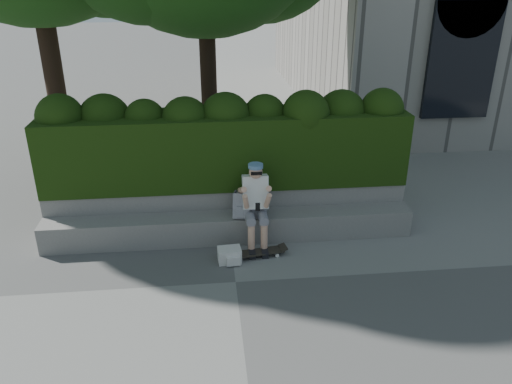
{
  "coord_description": "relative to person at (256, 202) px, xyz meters",
  "views": [
    {
      "loc": [
        -0.34,
        -5.98,
        4.08
      ],
      "look_at": [
        0.4,
        1.0,
        0.95
      ],
      "focal_mm": 35.0,
      "sensor_mm": 36.0,
      "label": 1
    }
  ],
  "objects": [
    {
      "name": "skateboard",
      "position": [
        -0.02,
        -0.41,
        -0.68
      ],
      "size": [
        0.86,
        0.34,
        0.09
      ],
      "rotation": [
        0.0,
        0.0,
        0.16
      ],
      "color": "black",
      "rests_on": "ground"
    },
    {
      "name": "backpack_ground",
      "position": [
        -0.45,
        -0.5,
        -0.64
      ],
      "size": [
        0.37,
        0.27,
        0.23
      ],
      "primitive_type": "cube",
      "rotation": [
        0.0,
        0.0,
        0.07
      ],
      "color": "silver",
      "rests_on": "ground"
    },
    {
      "name": "hedge",
      "position": [
        -0.4,
        0.88,
        0.6
      ],
      "size": [
        6.0,
        1.0,
        1.2
      ],
      "primitive_type": "cube",
      "color": "black",
      "rests_on": "planter_wall"
    },
    {
      "name": "ground",
      "position": [
        -0.4,
        -1.07,
        -0.75
      ],
      "size": [
        80.0,
        80.0,
        0.0
      ],
      "primitive_type": "plane",
      "color": "slate",
      "rests_on": "ground"
    },
    {
      "name": "person",
      "position": [
        0.0,
        0.0,
        0.0
      ],
      "size": [
        0.4,
        0.76,
        1.38
      ],
      "color": "slate",
      "rests_on": "ground"
    },
    {
      "name": "bench_ledge",
      "position": [
        -0.4,
        0.18,
        -0.53
      ],
      "size": [
        6.0,
        0.45,
        0.45
      ],
      "primitive_type": "cube",
      "color": "gray",
      "rests_on": "ground"
    },
    {
      "name": "backpack_plaid",
      "position": [
        -0.2,
        0.08,
        -0.09
      ],
      "size": [
        0.31,
        0.21,
        0.42
      ],
      "primitive_type": "cube",
      "rotation": [
        0.0,
        0.0,
        -0.24
      ],
      "color": "#A4A4A8",
      "rests_on": "bench_ledge"
    },
    {
      "name": "planter_wall",
      "position": [
        -0.4,
        0.66,
        -0.38
      ],
      "size": [
        6.0,
        0.5,
        0.75
      ],
      "primitive_type": "cube",
      "color": "gray",
      "rests_on": "ground"
    }
  ]
}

